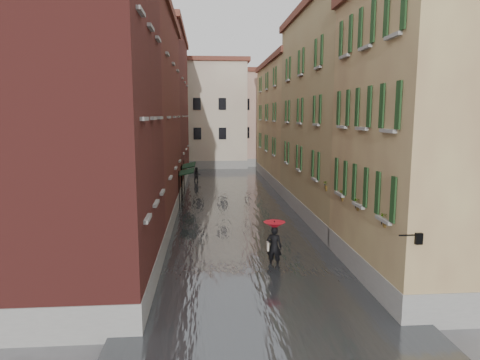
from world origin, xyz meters
name	(u,v)px	position (x,y,z in m)	size (l,w,h in m)	color
ground	(253,267)	(0.00, 0.00, 0.00)	(120.00, 120.00, 0.00)	#545456
floodwater	(234,205)	(0.00, 13.00, 0.10)	(10.00, 60.00, 0.20)	#474A4F
building_left_near	(68,120)	(-7.00, -2.00, 6.50)	(6.00, 8.00, 13.00)	maroon
building_left_mid	(125,122)	(-7.00, 9.00, 6.25)	(6.00, 14.00, 12.50)	maroon
building_left_far	(153,112)	(-7.00, 24.00, 7.00)	(6.00, 16.00, 14.00)	maroon
building_right_near	(437,139)	(7.00, -2.00, 5.75)	(6.00, 8.00, 11.50)	#916D4B
building_right_mid	(346,118)	(7.00, 9.00, 6.50)	(6.00, 14.00, 13.00)	tan
building_right_far	(297,125)	(7.00, 24.00, 5.75)	(6.00, 16.00, 11.50)	#916D4B
building_end_cream	(198,117)	(-3.00, 38.00, 6.50)	(12.00, 9.00, 13.00)	beige
building_end_pink	(265,120)	(6.00, 40.00, 6.00)	(10.00, 9.00, 12.00)	tan
awning_near	(186,173)	(-3.49, 13.41, 2.46)	(1.09, 2.79, 2.80)	black
awning_far	(188,166)	(-3.48, 17.49, 2.48)	(1.09, 3.35, 2.80)	black
wall_lantern	(417,238)	(4.33, -6.00, 3.01)	(0.71, 0.22, 0.35)	black
window_planters	(353,192)	(4.12, -0.83, 3.51)	(0.59, 7.93, 0.84)	brown
pedestrian_main	(274,240)	(0.93, -0.02, 1.25)	(0.99, 0.99, 2.06)	black
pedestrian_far	(197,175)	(-2.94, 24.18, 0.79)	(0.77, 0.60, 1.58)	black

